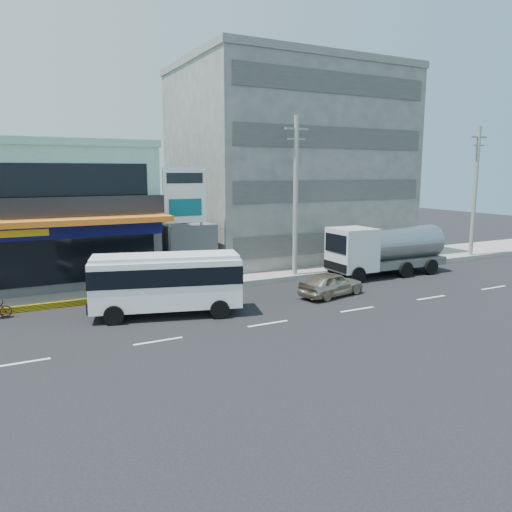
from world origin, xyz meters
The scene contains 12 objects.
ground centered at (0.00, 0.00, 0.00)m, with size 120.00×120.00×0.00m, color black.
sidewalk centered at (5.00, 9.50, 0.15)m, with size 70.00×5.00×0.30m, color gray.
shop_building centered at (-8.00, 13.95, 4.00)m, with size 12.40×11.70×8.00m.
concrete_building centered at (10.00, 15.00, 7.00)m, with size 16.00×12.00×14.00m, color gray.
gap_structure centered at (0.00, 12.00, 1.75)m, with size 3.00×6.00×3.50m, color #47474C.
satellite_dish centered at (0.00, 11.00, 3.58)m, with size 1.50×1.50×0.15m, color slate.
billboard centered at (-0.50, 9.20, 4.93)m, with size 2.60×0.18×6.90m.
utility_pole_near centered at (6.00, 7.40, 5.15)m, with size 1.60×0.30×10.00m.
utility_pole_far centered at (22.00, 7.40, 5.15)m, with size 1.60×0.30×10.00m.
minibus centered at (-3.55, 3.38, 1.72)m, with size 7.23×3.98×2.88m.
sedan centered at (5.45, 2.80, 0.67)m, with size 1.59×3.95×1.35m, color #BAA98E.
tanker_truck centered at (11.65, 5.68, 1.73)m, with size 8.23×2.81×3.22m.
Camera 1 is at (-10.34, -18.66, 6.68)m, focal length 35.00 mm.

